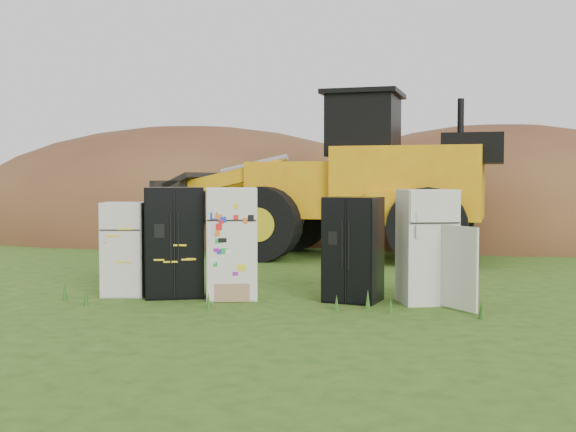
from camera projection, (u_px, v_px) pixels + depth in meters
name	position (u px, v px, depth m)	size (l,w,h in m)	color
ground	(271.00, 299.00, 11.54)	(120.00, 120.00, 0.00)	#274913
fridge_leftmost	(124.00, 249.00, 11.85)	(0.68, 0.65, 1.54)	silver
fridge_black_side	(174.00, 242.00, 11.75)	(0.93, 0.74, 1.79)	black
fridge_sticker	(232.00, 243.00, 11.56)	(0.79, 0.73, 1.78)	silver
fridge_black_right	(353.00, 249.00, 11.30)	(0.82, 0.68, 1.64)	black
fridge_open_door	(427.00, 246.00, 11.14)	(0.80, 0.74, 1.76)	silver
wheel_loader	(323.00, 176.00, 17.66)	(8.27, 3.35, 4.00)	gold
dirt_mound_right	(496.00, 239.00, 22.98)	(14.43, 10.58, 7.27)	#4C2518
dirt_mound_left	(190.00, 232.00, 25.90)	(17.45, 13.09, 7.56)	#4C2518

